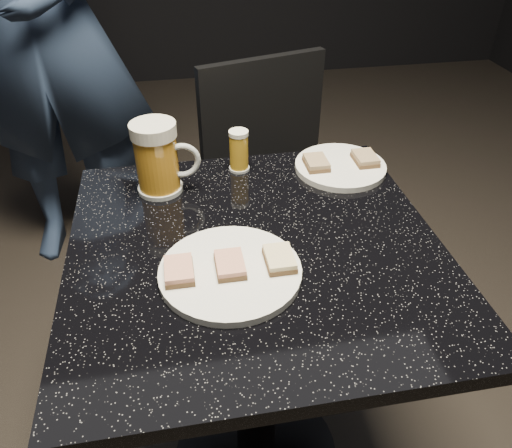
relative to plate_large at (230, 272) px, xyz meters
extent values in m
cylinder|color=white|center=(0.00, 0.00, 0.00)|extent=(0.25, 0.25, 0.01)
cylinder|color=white|center=(0.30, 0.32, 0.00)|extent=(0.21, 0.21, 0.01)
imported|color=navy|center=(-0.45, 1.14, 0.14)|extent=(0.69, 0.48, 1.80)
cylinder|color=black|center=(0.06, 0.07, -0.38)|extent=(0.10, 0.10, 0.69)
cube|color=black|center=(0.06, 0.07, -0.02)|extent=(0.70, 0.70, 0.03)
cylinder|color=silver|center=(-0.11, 0.30, 0.00)|extent=(0.10, 0.10, 0.01)
cylinder|color=orange|center=(-0.11, 0.30, 0.06)|extent=(0.09, 0.09, 0.12)
cylinder|color=silver|center=(-0.11, 0.30, 0.14)|extent=(0.10, 0.10, 0.03)
torus|color=silver|center=(-0.06, 0.29, 0.07)|extent=(0.08, 0.01, 0.08)
cylinder|color=silver|center=(0.07, 0.36, 0.00)|extent=(0.05, 0.05, 0.01)
cylinder|color=gold|center=(0.07, 0.36, 0.04)|extent=(0.04, 0.04, 0.08)
cylinder|color=white|center=(0.07, 0.36, 0.09)|extent=(0.04, 0.04, 0.01)
cube|color=black|center=(0.26, 0.59, -0.31)|extent=(0.51, 0.51, 0.04)
cylinder|color=black|center=(0.14, 0.37, -0.54)|extent=(0.03, 0.03, 0.43)
cylinder|color=black|center=(0.47, 0.47, -0.54)|extent=(0.03, 0.03, 0.43)
cylinder|color=black|center=(0.04, 0.71, -0.54)|extent=(0.03, 0.03, 0.43)
cylinder|color=black|center=(0.38, 0.80, -0.54)|extent=(0.03, 0.03, 0.43)
cube|color=black|center=(0.20, 0.77, -0.09)|extent=(0.40, 0.14, 0.41)
cube|color=#4C3521|center=(-0.09, 0.00, 0.01)|extent=(0.05, 0.07, 0.01)
cube|color=tan|center=(-0.09, 0.00, 0.02)|extent=(0.05, 0.07, 0.01)
cube|color=#4C3521|center=(0.00, 0.00, 0.01)|extent=(0.05, 0.07, 0.01)
cube|color=tan|center=(0.00, 0.00, 0.02)|extent=(0.05, 0.07, 0.01)
cube|color=#4C3521|center=(0.09, 0.00, 0.01)|extent=(0.05, 0.07, 0.01)
cube|color=beige|center=(0.09, 0.00, 0.02)|extent=(0.05, 0.07, 0.01)
cube|color=#4C3521|center=(0.24, 0.32, 0.01)|extent=(0.05, 0.07, 0.01)
cube|color=#8C7251|center=(0.24, 0.32, 0.02)|extent=(0.05, 0.07, 0.01)
cube|color=#4C3521|center=(0.36, 0.32, 0.01)|extent=(0.05, 0.07, 0.01)
cube|color=#8C7251|center=(0.36, 0.32, 0.02)|extent=(0.05, 0.07, 0.01)
camera|label=1|loc=(-0.07, -0.65, 0.58)|focal=35.00mm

